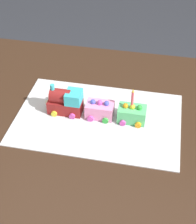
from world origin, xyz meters
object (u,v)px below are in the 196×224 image
cake_locomotive (65,101)px  cake_car_tanker_mint_green (132,114)px  cake_car_caboose_bubblegum (100,110)px  dining_table (89,137)px  birthday_candle (133,97)px

cake_locomotive → cake_car_tanker_mint_green: size_ratio=1.40×
cake_car_caboose_bubblegum → cake_car_tanker_mint_green: size_ratio=1.00×
dining_table → cake_locomotive: 0.18m
cake_locomotive → birthday_candle: 0.25m
cake_locomotive → cake_car_tanker_mint_green: bearing=0.0°
cake_locomotive → cake_car_caboose_bubblegum: (0.13, 0.00, -0.02)m
dining_table → cake_car_tanker_mint_green: (0.16, 0.01, 0.14)m
cake_car_caboose_bubblegum → cake_locomotive: bearing=-180.0°
cake_car_caboose_bubblegum → cake_car_tanker_mint_green: bearing=0.0°
cake_car_caboose_bubblegum → cake_car_tanker_mint_green: 0.12m
birthday_candle → cake_car_caboose_bubblegum: bearing=-180.0°
dining_table → birthday_candle: bearing=2.5°
cake_locomotive → birthday_candle: birthday_candle is taller
dining_table → cake_car_caboose_bubblegum: (0.04, 0.01, 0.14)m
dining_table → cake_car_tanker_mint_green: size_ratio=14.00×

